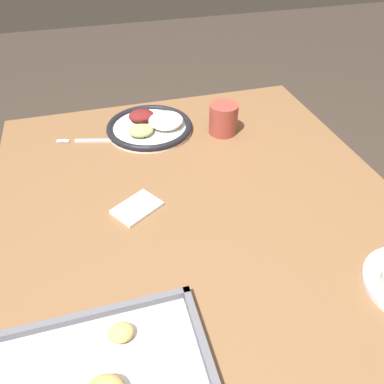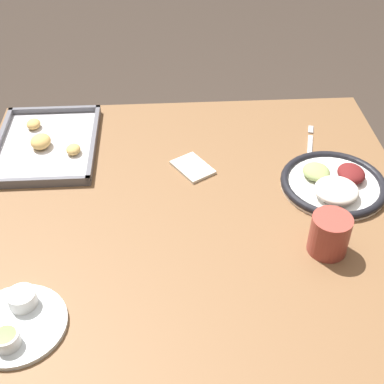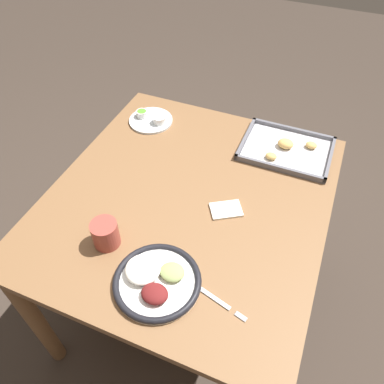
% 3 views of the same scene
% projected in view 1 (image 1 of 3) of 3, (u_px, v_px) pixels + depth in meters
% --- Properties ---
extents(ground_plane, '(8.00, 8.00, 0.00)m').
position_uv_depth(ground_plane, '(196.00, 350.00, 1.36)').
color(ground_plane, '#382D26').
extents(dining_table, '(0.95, 1.05, 0.73)m').
position_uv_depth(dining_table, '(198.00, 232.00, 0.96)').
color(dining_table, brown).
rests_on(dining_table, ground_plane).
extents(dinner_plate, '(0.26, 0.26, 0.05)m').
position_uv_depth(dinner_plate, '(151.00, 126.00, 1.12)').
color(dinner_plate, white).
rests_on(dinner_plate, dining_table).
extents(fork, '(0.21, 0.07, 0.00)m').
position_uv_depth(fork, '(98.00, 141.00, 1.08)').
color(fork, silver).
rests_on(fork, dining_table).
extents(drinking_cup, '(0.08, 0.08, 0.09)m').
position_uv_depth(drinking_cup, '(223.00, 119.00, 1.09)').
color(drinking_cup, '#993D33').
rests_on(drinking_cup, dining_table).
extents(napkin, '(0.13, 0.12, 0.01)m').
position_uv_depth(napkin, '(137.00, 208.00, 0.86)').
color(napkin, silver).
rests_on(napkin, dining_table).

